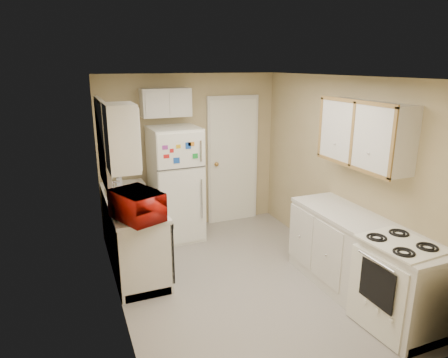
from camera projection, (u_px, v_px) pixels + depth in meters
name	position (u px, v px, depth m)	size (l,w,h in m)	color
floor	(239.00, 280.00, 4.85)	(3.80, 3.80, 0.00)	#B8B2AC
ceiling	(242.00, 77.00, 4.18)	(3.80, 3.80, 0.00)	white
wall_left	(114.00, 201.00, 4.01)	(3.80, 3.80, 0.00)	tan
wall_right	(342.00, 174.00, 5.01)	(3.80, 3.80, 0.00)	tan
wall_back	(190.00, 153.00, 6.21)	(2.80, 2.80, 0.00)	tan
wall_front	(351.00, 260.00, 2.82)	(2.80, 2.80, 0.00)	tan
left_counter	(133.00, 232.00, 5.13)	(0.60, 1.80, 0.90)	silver
dishwasher	(166.00, 244.00, 4.69)	(0.03, 0.58, 0.72)	black
sink	(129.00, 198.00, 5.15)	(0.54, 0.74, 0.16)	gray
microwave	(138.00, 206.00, 4.31)	(0.32, 0.58, 0.39)	#9E0E07
soap_bottle	(119.00, 179.00, 5.53)	(0.07, 0.08, 0.17)	silver
window_blinds	(104.00, 143.00, 4.85)	(0.10, 0.98, 1.08)	silver
upper_cabinet_left	(121.00, 138.00, 4.09)	(0.30, 0.45, 0.70)	silver
refrigerator	(176.00, 184.00, 5.85)	(0.69, 0.67, 1.67)	white
cabinet_over_fridge	(166.00, 102.00, 5.71)	(0.70, 0.30, 0.40)	silver
interior_door	(233.00, 161.00, 6.47)	(0.86, 0.06, 2.08)	white
right_counter	(360.00, 260.00, 4.40)	(0.60, 2.00, 0.90)	silver
stove	(395.00, 290.00, 3.89)	(0.55, 0.67, 0.82)	white
upper_cabinet_right	(364.00, 134.00, 4.35)	(0.30, 1.20, 0.70)	silver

